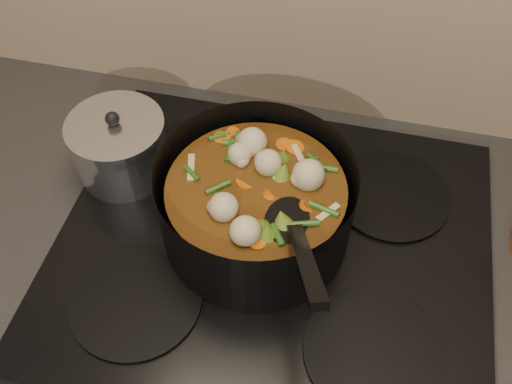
# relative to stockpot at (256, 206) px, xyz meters

# --- Properties ---
(counter) EXTENTS (2.64, 0.64, 0.91)m
(counter) POSITION_rel_stockpot_xyz_m (0.03, -0.02, -0.54)
(counter) COLOR brown
(counter) RESTS_ON ground
(stovetop) EXTENTS (0.62, 0.54, 0.03)m
(stovetop) POSITION_rel_stockpot_xyz_m (0.03, -0.02, -0.07)
(stovetop) COLOR black
(stovetop) RESTS_ON counter
(stockpot) EXTENTS (0.30, 0.36, 0.20)m
(stockpot) POSITION_rel_stockpot_xyz_m (0.00, 0.00, 0.00)
(stockpot) COLOR black
(stockpot) RESTS_ON stovetop
(saucepan) EXTENTS (0.15, 0.15, 0.12)m
(saucepan) POSITION_rel_stockpot_xyz_m (-0.23, 0.07, -0.01)
(saucepan) COLOR silver
(saucepan) RESTS_ON stovetop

